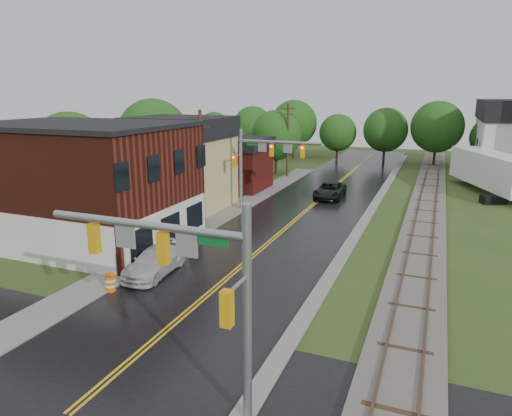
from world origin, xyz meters
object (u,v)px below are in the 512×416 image
Objects in this scene: tree_left_e at (277,136)px; construction_barrel at (110,283)px; pickup_white at (155,262)px; suv_dark at (330,190)px; tree_left_b at (154,136)px; tree_left_c at (221,142)px; traffic_signal_far at (263,156)px; utility_pole_b at (201,165)px; semi_trailer at (491,170)px; traffic_signal_near at (185,267)px; utility_pole_c at (288,139)px; tree_left_a at (71,152)px; brick_building at (82,182)px.

tree_left_e is 8.38× the size of construction_barrel.
suv_dark is at bearing 73.99° from pickup_white.
tree_left_b is 1.92× the size of pickup_white.
tree_left_b is 9.03m from tree_left_c.
tree_left_b is 9.95× the size of construction_barrel.
traffic_signal_far is 1.45× the size of pickup_white.
utility_pole_b is at bearing -68.51° from tree_left_c.
tree_left_e is at bearing 93.79° from pickup_white.
semi_trailer reaches higher than construction_barrel.
utility_pole_c is at bearing 103.74° from traffic_signal_near.
traffic_signal_far is 17.16m from tree_left_a.
construction_barrel is (-20.78, -34.52, -1.97)m from semi_trailer.
tree_left_b is at bearing 125.49° from traffic_signal_near.
construction_barrel is (1.80, -13.63, -4.23)m from utility_pole_b.
utility_pole_b is 1.62× the size of suv_dark.
traffic_signal_near is 1.32× the size of suv_dark.
utility_pole_c is 33.04m from pickup_white.
tree_left_c is (4.00, 8.00, -1.21)m from tree_left_b.
suv_dark is at bearing 55.74° from brick_building.
traffic_signal_far is (-6.94, 25.00, 0.01)m from traffic_signal_near.
utility_pole_c is at bearing 90.00° from utility_pole_b.
utility_pole_b is at bearing 0.45° from tree_left_a.
suv_dark is at bearing 60.35° from traffic_signal_far.
tree_left_c is (6.00, 18.00, -0.60)m from tree_left_a.
construction_barrel is (14.85, -13.53, -4.63)m from tree_left_a.
tree_left_b reaches higher than tree_left_e.
traffic_signal_far is at bearing 17.30° from tree_left_a.
utility_pole_c is 1.04× the size of tree_left_a.
pickup_white is (8.30, -3.70, -3.42)m from brick_building.
tree_left_c is 0.94× the size of tree_left_e.
semi_trailer is (12.30, 40.89, -2.51)m from traffic_signal_near.
suv_dark is (-2.67, 32.50, -4.20)m from traffic_signal_near.
tree_left_a is 0.63× the size of semi_trailer.
brick_building is 10.65m from construction_barrel.
traffic_signal_far is at bearing -51.18° from tree_left_c.
traffic_signal_far is 17.33m from utility_pole_c.
traffic_signal_near and traffic_signal_far have the same top height.
tree_left_a is at bearing -179.55° from utility_pole_b.
suv_dark is at bearing 7.94° from tree_left_b.
utility_pole_b is 1.18× the size of tree_left_c.
semi_trailer is (35.62, 20.99, -2.65)m from tree_left_a.
tree_left_a is (-23.32, 19.90, 0.15)m from traffic_signal_near.
tree_left_b is (2.00, 10.00, 0.60)m from tree_left_a.
brick_building is at bearing -43.13° from tree_left_a.
utility_pole_b is at bearing 97.52° from construction_barrel.
pickup_white is at bearing -71.33° from tree_left_c.
brick_building is at bearing -101.09° from utility_pole_c.
tree_left_a is 1.13× the size of tree_left_c.
tree_left_c is at bearing 128.82° from traffic_signal_far.
utility_pole_b is at bearing 117.19° from traffic_signal_near.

